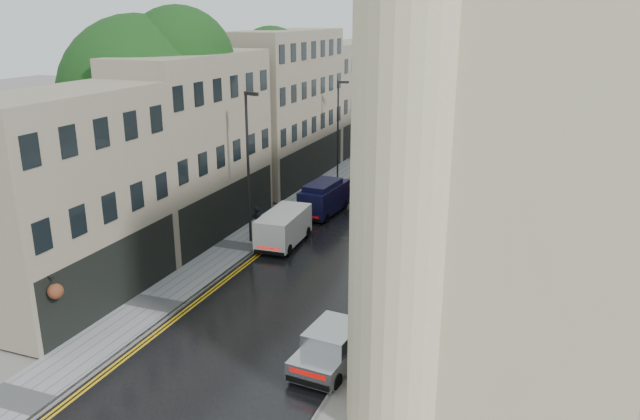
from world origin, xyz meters
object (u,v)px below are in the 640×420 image
Objects in this scene: lamp_post_near at (248,169)px; white_van at (259,235)px; cream_bus at (375,191)px; silver_hatchback at (295,359)px; tree_near at (143,123)px; tree_far at (246,107)px; lamp_post_far at (338,131)px; navy_van at (302,202)px; white_lorry at (382,227)px; pedestrian at (257,222)px.

white_van is at bearing -28.18° from lamp_post_near.
silver_hatchback is (3.15, -21.72, -0.55)m from cream_bus.
tree_far is (0.30, 13.00, -0.72)m from tree_near.
tree_near is 1.39× the size of cream_bus.
lamp_post_near is 15.97m from lamp_post_far.
white_van is at bearing -86.63° from navy_van.
tree_near reaches higher than lamp_post_far.
tree_near reaches higher than cream_bus.
tree_near is 16.16m from white_lorry.
navy_van is 0.59× the size of lamp_post_far.
white_lorry is 1.91× the size of navy_van.
white_van is (8.20, -1.04, -5.88)m from tree_near.
navy_van reaches higher than silver_hatchback.
tree_near is at bearing -151.22° from cream_bus.
tree_far is at bearing 116.55° from white_van.
tree_far reaches higher than cream_bus.
lamp_post_near is at bearing -128.21° from cream_bus.
white_lorry is 8.67m from pedestrian.
lamp_post_far is at bearing 118.80° from cream_bus.
silver_hatchback is at bearing -38.47° from lamp_post_near.
navy_van is 0.53× the size of lamp_post_near.
navy_van is (0.00, 6.58, 0.16)m from white_van.
silver_hatchback is at bearing -60.65° from white_van.
silver_hatchback is 29.95m from lamp_post_far.
tree_near is 1.53× the size of white_lorry.
white_van is (7.90, -14.04, -5.16)m from tree_far.
navy_van is at bearing 87.18° from white_van.
white_lorry is 4.58× the size of pedestrian.
tree_far is at bearing 135.74° from lamp_post_near.
cream_bus is 5.03× the size of pedestrian.
white_lorry is 1.13× the size of lamp_post_far.
pedestrian is at bearing -60.48° from tree_far.
lamp_post_near is at bearing 177.87° from white_lorry.
white_van is at bearing 127.19° from silver_hatchback.
tree_far is 11.96m from navy_van.
pedestrian is (-8.25, 13.39, 0.28)m from silver_hatchback.
tree_near is 9.24m from pedestrian.
cream_bus is at bearing 78.45° from lamp_post_near.
navy_van is (-7.15, 17.94, 0.40)m from silver_hatchback.
tree_near reaches higher than tree_far.
pedestrian is (7.10, 0.99, -5.83)m from tree_near.
tree_far is 2.62× the size of navy_van.
lamp_post_near reaches higher than navy_van.
lamp_post_far is at bearing 100.00° from navy_van.
lamp_post_far is (6.97, 16.16, -2.81)m from tree_near.
navy_van is (8.20, 5.54, -5.71)m from tree_near.
silver_hatchback is 0.54× the size of lamp_post_far.
navy_van is at bearing 95.54° from lamp_post_near.
white_van is (-7.28, -0.22, -1.34)m from white_lorry.
tree_far is at bearing 88.68° from tree_near.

